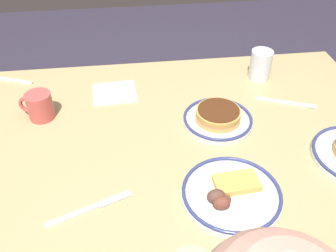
% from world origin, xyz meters
% --- Properties ---
extents(dining_table, '(1.42, 0.92, 0.75)m').
position_xyz_m(dining_table, '(0.00, 0.00, 0.64)').
color(dining_table, tan).
rests_on(dining_table, ground_plane).
extents(plate_near_main, '(0.23, 0.23, 0.05)m').
position_xyz_m(plate_near_main, '(-0.14, -0.04, 0.77)').
color(plate_near_main, silver).
rests_on(plate_near_main, dining_table).
extents(plate_far_companion, '(0.26, 0.26, 0.05)m').
position_xyz_m(plate_far_companion, '(-0.10, 0.27, 0.76)').
color(plate_far_companion, white).
rests_on(plate_far_companion, dining_table).
extents(coffee_mug, '(0.11, 0.08, 0.09)m').
position_xyz_m(coffee_mug, '(0.43, -0.14, 0.79)').
color(coffee_mug, '#BF4C47').
rests_on(coffee_mug, dining_table).
extents(drinking_glass, '(0.08, 0.08, 0.11)m').
position_xyz_m(drinking_glass, '(-0.36, -0.29, 0.80)').
color(drinking_glass, silver).
rests_on(drinking_glass, dining_table).
extents(paper_napkin, '(0.16, 0.15, 0.00)m').
position_xyz_m(paper_napkin, '(0.19, -0.25, 0.75)').
color(paper_napkin, white).
rests_on(paper_napkin, dining_table).
extents(fork_near, '(0.20, 0.09, 0.01)m').
position_xyz_m(fork_near, '(0.59, -0.39, 0.75)').
color(fork_near, silver).
rests_on(fork_near, dining_table).
extents(fork_far, '(0.19, 0.10, 0.01)m').
position_xyz_m(fork_far, '(-0.40, -0.11, 0.75)').
color(fork_far, silver).
rests_on(fork_far, dining_table).
extents(butter_knife, '(0.22, 0.10, 0.01)m').
position_xyz_m(butter_knife, '(0.26, 0.27, 0.75)').
color(butter_knife, silver).
rests_on(butter_knife, dining_table).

